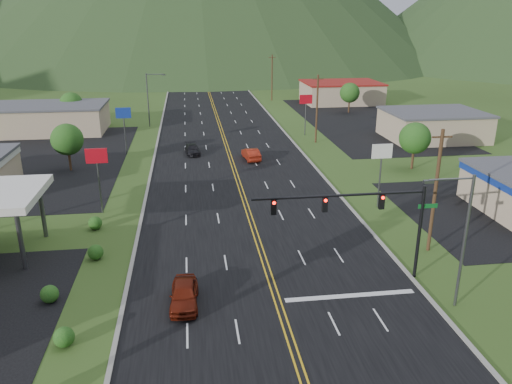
{
  "coord_description": "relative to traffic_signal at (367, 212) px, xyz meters",
  "views": [
    {
      "loc": [
        -5.35,
        -16.44,
        17.98
      ],
      "look_at": [
        -0.18,
        21.33,
        4.5
      ],
      "focal_mm": 35.0,
      "sensor_mm": 36.0,
      "label": 1
    }
  ],
  "objects": [
    {
      "name": "car_dark_mid",
      "position": [
        -11.48,
        36.62,
        -4.7
      ],
      "size": [
        2.25,
        4.54,
        1.27
      ],
      "primitive_type": "imported",
      "rotation": [
        0.0,
        0.0,
        0.11
      ],
      "color": "black",
      "rests_on": "ground"
    },
    {
      "name": "tree_east_b",
      "position": [
        19.52,
        64.0,
        -1.44
      ],
      "size": [
        3.84,
        3.84,
        5.82
      ],
      "color": "#382314",
      "rests_on": "ground"
    },
    {
      "name": "traffic_signal",
      "position": [
        0.0,
        0.0,
        0.0
      ],
      "size": [
        13.1,
        0.43,
        7.0
      ],
      "color": "black",
      "rests_on": "ground"
    },
    {
      "name": "utility_pole_a",
      "position": [
        7.02,
        4.0,
        -0.2
      ],
      "size": [
        1.6,
        0.28,
        10.0
      ],
      "color": "#382314",
      "rests_on": "ground"
    },
    {
      "name": "building_east_mid",
      "position": [
        25.52,
        41.0,
        -3.17
      ],
      "size": [
        14.4,
        11.4,
        4.3
      ],
      "color": "tan",
      "rests_on": "ground"
    },
    {
      "name": "building_east_far",
      "position": [
        21.52,
        76.0,
        -3.07
      ],
      "size": [
        16.4,
        12.4,
        4.5
      ],
      "color": "tan",
      "rests_on": "ground"
    },
    {
      "name": "tree_west_b",
      "position": [
        -31.48,
        58.0,
        -1.44
      ],
      "size": [
        3.84,
        3.84,
        5.82
      ],
      "color": "#382314",
      "rests_on": "ground"
    },
    {
      "name": "utility_pole_c",
      "position": [
        7.02,
        81.0,
        -0.2
      ],
      "size": [
        1.6,
        0.28,
        10.0
      ],
      "color": "#382314",
      "rests_on": "ground"
    },
    {
      "name": "pole_sign_west_a",
      "position": [
        -20.48,
        16.0,
        -0.28
      ],
      "size": [
        2.0,
        0.18,
        6.4
      ],
      "color": "#59595E",
      "rests_on": "ground"
    },
    {
      "name": "car_red_near",
      "position": [
        -12.63,
        -1.57,
        -4.57
      ],
      "size": [
        1.96,
        4.54,
        1.52
      ],
      "primitive_type": "imported",
      "rotation": [
        0.0,
        0.0,
        -0.04
      ],
      "color": "#63190B",
      "rests_on": "ground"
    },
    {
      "name": "utility_pole_d",
      "position": [
        7.02,
        121.0,
        -0.2
      ],
      "size": [
        1.6,
        0.28,
        10.0
      ],
      "color": "#382314",
      "rests_on": "ground"
    },
    {
      "name": "pole_sign_east_a",
      "position": [
        6.52,
        14.0,
        -0.28
      ],
      "size": [
        2.0,
        0.18,
        6.4
      ],
      "color": "#59595E",
      "rests_on": "ground"
    },
    {
      "name": "utility_pole_b",
      "position": [
        7.02,
        41.0,
        -0.2
      ],
      "size": [
        1.6,
        0.28,
        10.0
      ],
      "color": "#382314",
      "rests_on": "ground"
    },
    {
      "name": "tree_east_a",
      "position": [
        15.52,
        26.0,
        -1.44
      ],
      "size": [
        3.84,
        3.84,
        5.82
      ],
      "color": "#382314",
      "rests_on": "ground"
    },
    {
      "name": "car_red_far",
      "position": [
        -3.85,
        32.73,
        -4.56
      ],
      "size": [
        2.18,
        4.84,
        1.54
      ],
      "primitive_type": "imported",
      "rotation": [
        0.0,
        0.0,
        3.26
      ],
      "color": "maroon",
      "rests_on": "ground"
    },
    {
      "name": "pole_sign_east_b",
      "position": [
        6.52,
        46.0,
        -0.28
      ],
      "size": [
        2.0,
        0.18,
        6.4
      ],
      "color": "#59595E",
      "rests_on": "ground"
    },
    {
      "name": "tree_west_a",
      "position": [
        -26.48,
        31.0,
        -1.44
      ],
      "size": [
        3.84,
        3.84,
        5.82
      ],
      "color": "#382314",
      "rests_on": "ground"
    },
    {
      "name": "building_west_far",
      "position": [
        -34.48,
        54.0,
        -3.07
      ],
      "size": [
        18.4,
        11.4,
        4.5
      ],
      "color": "tan",
      "rests_on": "ground"
    },
    {
      "name": "streetlight_east",
      "position": [
        4.7,
        -4.0,
        -0.15
      ],
      "size": [
        3.28,
        0.25,
        9.0
      ],
      "color": "#59595E",
      "rests_on": "ground"
    },
    {
      "name": "streetlight_west",
      "position": [
        -18.16,
        56.0,
        -0.15
      ],
      "size": [
        3.28,
        0.25,
        9.0
      ],
      "color": "#59595E",
      "rests_on": "ground"
    },
    {
      "name": "pole_sign_west_b",
      "position": [
        -20.48,
        38.0,
        -0.28
      ],
      "size": [
        2.0,
        0.18,
        6.4
      ],
      "color": "#59595E",
      "rests_on": "ground"
    }
  ]
}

